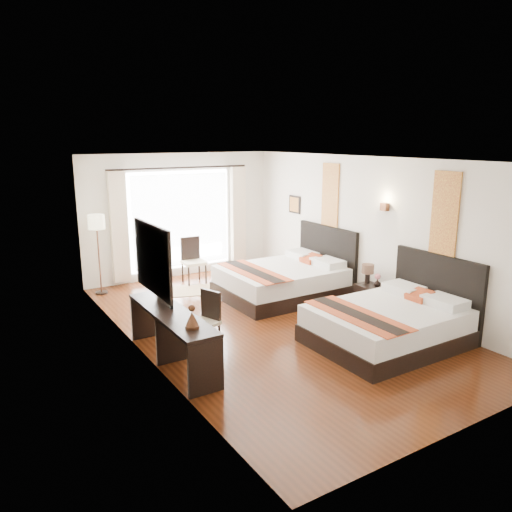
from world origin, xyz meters
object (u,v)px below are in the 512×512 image
window_chair (194,269)px  vase (377,282)px  bed_near (391,323)px  desk_chair (204,332)px  side_table (154,275)px  console_desk (172,337)px  television (157,285)px  bed_far (285,280)px  nightstand (370,298)px  table_lamp (368,270)px  fruit_bowl (154,261)px  floor_lamp (97,227)px

window_chair → vase: bearing=34.2°
bed_near → vase: (0.83, 1.14, 0.24)m
desk_chair → side_table: bearing=-117.9°
console_desk → desk_chair: size_ratio=2.49×
television → side_table: television is taller
bed_far → bed_near: bearing=-89.2°
nightstand → desk_chair: (-3.36, 0.09, 0.03)m
vase → window_chair: (-2.04, 3.50, -0.26)m
desk_chair → vase: bearing=156.9°
bed_near → desk_chair: size_ratio=2.58×
side_table → table_lamp: bearing=-49.9°
nightstand → console_desk: 3.96m
nightstand → window_chair: 3.93m
fruit_bowl → window_chair: (0.85, -0.16, -0.26)m
nightstand → table_lamp: bearing=80.2°
television → fruit_bowl: size_ratio=3.84×
desk_chair → window_chair: (1.36, 3.29, 0.04)m
bed_far → table_lamp: bearing=-58.9°
bed_near → vase: size_ratio=16.67×
television → window_chair: television is taller
nightstand → vase: 0.35m
side_table → fruit_bowl: size_ratio=2.31×
floor_lamp → fruit_bowl: 1.38m
bed_near → side_table: size_ratio=4.27×
table_lamp → console_desk: 4.00m
nightstand → desk_chair: desk_chair is taller
fruit_bowl → vase: bearing=-51.7°
bed_far → nightstand: bearing=-61.7°
bed_near → side_table: bearing=113.2°
bed_far → television: bearing=-160.3°
nightstand → fruit_bowl: fruit_bowl is taller
side_table → window_chair: window_chair is taller
floor_lamp → fruit_bowl: (1.10, -0.15, -0.82)m
television → side_table: (1.07, 3.10, -0.74)m
bed_near → desk_chair: bed_near is taller
bed_near → table_lamp: (0.82, 1.38, 0.41)m
bed_far → desk_chair: 2.92m
bed_far → table_lamp: size_ratio=6.62×
bed_far → table_lamp: 1.71m
nightstand → floor_lamp: bearing=137.0°
nightstand → side_table: side_table is taller
bed_near → window_chair: bed_near is taller
vase → floor_lamp: 5.57m
console_desk → window_chair: bearing=60.8°
vase → fruit_bowl: (-2.89, 3.66, -0.01)m
nightstand → fruit_bowl: bearing=128.8°
bed_far → side_table: 2.84m
bed_far → nightstand: size_ratio=4.66×
side_table → window_chair: bearing=-10.9°
console_desk → side_table: bearing=73.3°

